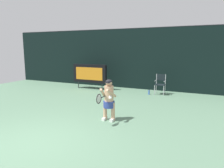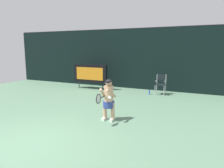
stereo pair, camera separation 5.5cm
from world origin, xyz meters
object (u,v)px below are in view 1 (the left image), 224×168
at_px(umpire_chair, 160,83).
at_px(water_bottle, 149,92).
at_px(tennis_racket, 99,99).
at_px(scoreboard, 90,74).
at_px(tennis_player, 109,99).

distance_m(umpire_chair, water_bottle, 0.79).
bearing_deg(tennis_racket, scoreboard, 116.59).
xyz_separation_m(umpire_chair, water_bottle, (-0.52, -0.33, -0.50)).
bearing_deg(tennis_player, scoreboard, 126.70).
bearing_deg(umpire_chair, tennis_racket, -97.95).
distance_m(water_bottle, tennis_player, 4.62).
distance_m(scoreboard, water_bottle, 3.78).
xyz_separation_m(scoreboard, umpire_chair, (4.21, 0.25, -0.33)).
height_order(umpire_chair, tennis_player, tennis_player).
height_order(tennis_player, tennis_racket, tennis_player).
height_order(umpire_chair, tennis_racket, umpire_chair).
relative_size(umpire_chair, tennis_racket, 1.79).
bearing_deg(water_bottle, tennis_player, -92.83).
height_order(water_bottle, tennis_player, tennis_player).
bearing_deg(tennis_player, umpire_chair, 81.33).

